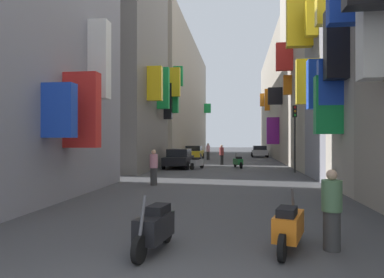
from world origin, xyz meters
name	(u,v)px	position (x,y,z in m)	size (l,w,h in m)	color
ground_plane	(228,162)	(0.00, 30.00, 0.00)	(140.00, 140.00, 0.00)	#424244
building_left_mid_b	(116,49)	(-7.98, 21.14, 8.84)	(7.30, 8.99, 17.71)	slate
building_left_far	(173,99)	(-8.00, 43.77, 7.84)	(7.16, 32.47, 15.68)	#9E9384
building_right_mid_b	(372,1)	(7.97, 16.20, 9.48)	(7.39, 5.09, 18.98)	gray
building_right_mid_c	(329,29)	(7.99, 25.05, 10.82)	(7.29, 12.62, 21.64)	#B2A899
building_right_far	(290,103)	(7.99, 45.67, 7.20)	(7.23, 28.64, 14.41)	#9E9384
parked_car_black	(179,158)	(-3.53, 22.73, 0.75)	(1.93, 4.41, 1.44)	black
parked_car_silver	(259,151)	(3.57, 40.76, 0.75)	(1.99, 4.01, 1.42)	#B7B7BC
parked_car_yellow	(194,152)	(-3.99, 35.07, 0.78)	(2.00, 4.28, 1.49)	gold
scooter_orange	(289,226)	(1.91, 3.67, 0.46)	(0.76, 1.89, 1.13)	orange
scooter_silver	(197,163)	(-2.03, 21.78, 0.46)	(0.84, 1.82, 1.13)	#ADADB2
scooter_green	(238,162)	(0.93, 23.44, 0.46)	(0.78, 1.91, 1.13)	#287F3D
scooter_black	(155,227)	(-0.61, 3.22, 0.46)	(0.60, 1.76, 1.13)	black
pedestrian_crossing	(208,151)	(-2.29, 33.95, 0.89)	(0.50, 0.50, 1.78)	#242424
pedestrian_near_left	(332,210)	(2.73, 3.76, 0.76)	(0.40, 0.40, 1.54)	#373737
pedestrian_near_right	(154,167)	(-2.96, 12.57, 0.83)	(0.51, 0.51, 1.67)	#393939
pedestrian_mid_street	(222,155)	(-0.47, 26.33, 0.86)	(0.52, 0.52, 1.72)	black
traffic_light_near_corner	(295,127)	(4.60, 19.98, 2.96)	(0.26, 0.34, 4.36)	#2D2D2D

